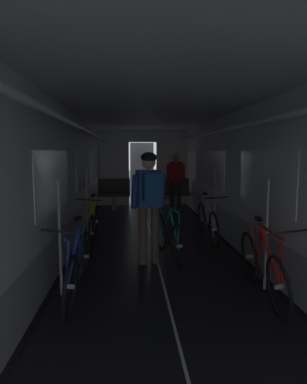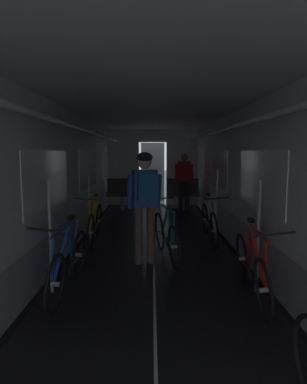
{
  "view_description": "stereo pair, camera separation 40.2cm",
  "coord_description": "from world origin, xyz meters",
  "px_view_note": "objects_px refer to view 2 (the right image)",
  "views": [
    {
      "loc": [
        -0.43,
        -1.86,
        1.73
      ],
      "look_at": [
        0.0,
        4.14,
        1.01
      ],
      "focal_mm": 31.24,
      "sensor_mm": 36.0,
      "label": 1
    },
    {
      "loc": [
        -0.03,
        -1.88,
        1.73
      ],
      "look_at": [
        0.0,
        4.14,
        1.01
      ],
      "focal_mm": 31.24,
      "sensor_mm": 36.0,
      "label": 2
    }
  ],
  "objects_px": {
    "bench_seat_far_left": "(123,191)",
    "bicycle_red": "(252,268)",
    "bench_seat_far_right": "(183,191)",
    "bicycle_yellow": "(95,223)",
    "bicycle_blue": "(68,264)",
    "bicycle_white": "(209,222)",
    "person_standing_near_bench": "(184,178)",
    "bicycle_teal_in_aisle": "(166,235)",
    "person_cyclist_aisle": "(145,196)"
  },
  "relations": [
    {
      "from": "bicycle_red",
      "to": "bench_seat_far_right",
      "type": "bearing_deg",
      "value": 92.27
    },
    {
      "from": "bicycle_blue",
      "to": "bicycle_white",
      "type": "bearing_deg",
      "value": 48.55
    },
    {
      "from": "bicycle_red",
      "to": "bicycle_teal_in_aisle",
      "type": "bearing_deg",
      "value": 121.16
    },
    {
      "from": "bicycle_white",
      "to": "bicycle_yellow",
      "type": "bearing_deg",
      "value": -176.65
    },
    {
      "from": "bench_seat_far_left",
      "to": "bicycle_yellow",
      "type": "xyz_separation_m",
      "value": [
        -0.21,
        -3.73,
        -0.18
      ]
    },
    {
      "from": "bench_seat_far_left",
      "to": "person_standing_near_bench",
      "type": "height_order",
      "value": "person_standing_near_bench"
    },
    {
      "from": "bench_seat_far_left",
      "to": "bicycle_white",
      "type": "bearing_deg",
      "value": -61.04
    },
    {
      "from": "bicycle_yellow",
      "to": "bicycle_teal_in_aisle",
      "type": "distance_m",
      "value": 1.61
    },
    {
      "from": "bench_seat_far_left",
      "to": "person_cyclist_aisle",
      "type": "distance_m",
      "value": 4.99
    },
    {
      "from": "bench_seat_far_right",
      "to": "person_standing_near_bench",
      "type": "relative_size",
      "value": 0.58
    },
    {
      "from": "person_cyclist_aisle",
      "to": "bicycle_teal_in_aisle",
      "type": "height_order",
      "value": "person_cyclist_aisle"
    },
    {
      "from": "bicycle_blue",
      "to": "bicycle_white",
      "type": "height_order",
      "value": "bicycle_blue"
    },
    {
      "from": "bench_seat_far_right",
      "to": "bicycle_teal_in_aisle",
      "type": "height_order",
      "value": "bench_seat_far_right"
    },
    {
      "from": "bicycle_blue",
      "to": "person_cyclist_aisle",
      "type": "height_order",
      "value": "person_cyclist_aisle"
    },
    {
      "from": "bench_seat_far_left",
      "to": "bicycle_yellow",
      "type": "bearing_deg",
      "value": -93.3
    },
    {
      "from": "bench_seat_far_right",
      "to": "bicycle_white",
      "type": "bearing_deg",
      "value": -86.97
    },
    {
      "from": "bicycle_blue",
      "to": "person_standing_near_bench",
      "type": "bearing_deg",
      "value": 70.91
    },
    {
      "from": "bicycle_white",
      "to": "person_cyclist_aisle",
      "type": "distance_m",
      "value": 1.92
    },
    {
      "from": "bicycle_teal_in_aisle",
      "to": "person_standing_near_bench",
      "type": "height_order",
      "value": "person_standing_near_bench"
    },
    {
      "from": "bench_seat_far_right",
      "to": "bicycle_red",
      "type": "relative_size",
      "value": 0.58
    },
    {
      "from": "bicycle_red",
      "to": "bicycle_teal_in_aisle",
      "type": "xyz_separation_m",
      "value": [
        -0.94,
        1.55,
        0.0
      ]
    },
    {
      "from": "bicycle_white",
      "to": "person_standing_near_bench",
      "type": "height_order",
      "value": "person_standing_near_bench"
    },
    {
      "from": "bench_seat_far_left",
      "to": "bicycle_red",
      "type": "distance_m",
      "value": 6.52
    },
    {
      "from": "bicycle_white",
      "to": "person_standing_near_bench",
      "type": "bearing_deg",
      "value": 93.34
    },
    {
      "from": "bicycle_yellow",
      "to": "person_standing_near_bench",
      "type": "height_order",
      "value": "person_standing_near_bench"
    },
    {
      "from": "bicycle_blue",
      "to": "bicycle_teal_in_aisle",
      "type": "relative_size",
      "value": 1.01
    },
    {
      "from": "bicycle_white",
      "to": "bicycle_teal_in_aisle",
      "type": "relative_size",
      "value": 1.01
    },
    {
      "from": "bench_seat_far_left",
      "to": "bicycle_red",
      "type": "xyz_separation_m",
      "value": [
        2.05,
        -6.19,
        -0.19
      ]
    },
    {
      "from": "bicycle_yellow",
      "to": "bicycle_white",
      "type": "distance_m",
      "value": 2.21
    },
    {
      "from": "person_cyclist_aisle",
      "to": "person_standing_near_bench",
      "type": "height_order",
      "value": "person_cyclist_aisle"
    },
    {
      "from": "bench_seat_far_right",
      "to": "bicycle_white",
      "type": "relative_size",
      "value": 0.58
    },
    {
      "from": "bicycle_yellow",
      "to": "person_standing_near_bench",
      "type": "bearing_deg",
      "value": 58.94
    },
    {
      "from": "bicycle_yellow",
      "to": "bicycle_teal_in_aisle",
      "type": "xyz_separation_m",
      "value": [
        1.32,
        -0.91,
        -0.0
      ]
    },
    {
      "from": "bench_seat_far_right",
      "to": "bicycle_yellow",
      "type": "bearing_deg",
      "value": -118.4
    },
    {
      "from": "bench_seat_far_right",
      "to": "person_cyclist_aisle",
      "type": "distance_m",
      "value": 5.04
    },
    {
      "from": "bench_seat_far_left",
      "to": "bicycle_teal_in_aisle",
      "type": "distance_m",
      "value": 4.77
    },
    {
      "from": "bicycle_blue",
      "to": "person_standing_near_bench",
      "type": "relative_size",
      "value": 1.0
    },
    {
      "from": "bench_seat_far_left",
      "to": "bicycle_blue",
      "type": "height_order",
      "value": "bench_seat_far_left"
    },
    {
      "from": "bicycle_blue",
      "to": "bicycle_white",
      "type": "xyz_separation_m",
      "value": [
        2.14,
        2.42,
        0.0
      ]
    },
    {
      "from": "bench_seat_far_left",
      "to": "person_cyclist_aisle",
      "type": "xyz_separation_m",
      "value": [
        0.77,
        -4.91,
        0.5
      ]
    },
    {
      "from": "bench_seat_far_right",
      "to": "bicycle_teal_in_aisle",
      "type": "distance_m",
      "value": 4.69
    },
    {
      "from": "bicycle_red",
      "to": "person_cyclist_aisle",
      "type": "height_order",
      "value": "person_cyclist_aisle"
    },
    {
      "from": "bench_seat_far_right",
      "to": "bicycle_yellow",
      "type": "relative_size",
      "value": 0.58
    },
    {
      "from": "bicycle_blue",
      "to": "person_cyclist_aisle",
      "type": "relative_size",
      "value": 0.98
    },
    {
      "from": "bench_seat_far_right",
      "to": "bicycle_white",
      "type": "height_order",
      "value": "bench_seat_far_right"
    },
    {
      "from": "bicycle_yellow",
      "to": "bicycle_teal_in_aisle",
      "type": "relative_size",
      "value": 1.01
    },
    {
      "from": "bicycle_red",
      "to": "bicycle_white",
      "type": "bearing_deg",
      "value": 91.22
    },
    {
      "from": "bicycle_yellow",
      "to": "person_standing_near_bench",
      "type": "xyz_separation_m",
      "value": [
        2.02,
        3.35,
        0.59
      ]
    },
    {
      "from": "bench_seat_far_left",
      "to": "bicycle_white",
      "type": "relative_size",
      "value": 0.58
    },
    {
      "from": "bicycle_yellow",
      "to": "person_cyclist_aisle",
      "type": "distance_m",
      "value": 1.68
    }
  ]
}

